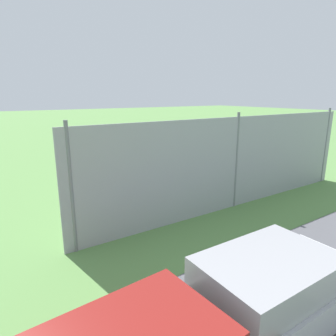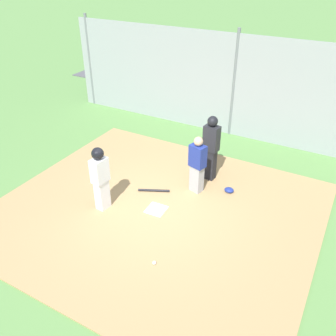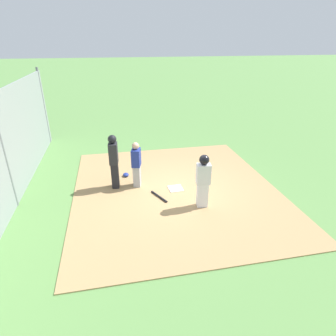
{
  "view_description": "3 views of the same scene",
  "coord_description": "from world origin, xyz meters",
  "px_view_note": "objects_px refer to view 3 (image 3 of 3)",
  "views": [
    {
      "loc": [
        -7.49,
        -11.78,
        3.92
      ],
      "look_at": [
        -0.45,
        -1.16,
        0.72
      ],
      "focal_mm": 31.32,
      "sensor_mm": 36.0,
      "label": 1
    },
    {
      "loc": [
        -3.52,
        5.77,
        5.28
      ],
      "look_at": [
        -0.05,
        -0.47,
        0.94
      ],
      "focal_mm": 38.65,
      "sensor_mm": 36.0,
      "label": 2
    },
    {
      "loc": [
        7.84,
        -1.85,
        4.47
      ],
      "look_at": [
        0.17,
        -0.28,
        0.87
      ],
      "focal_mm": 30.3,
      "sensor_mm": 36.0,
      "label": 3
    }
  ],
  "objects_px": {
    "runner": "(203,178)",
    "baseball_bat": "(159,197)",
    "home_plate": "(176,188)",
    "catcher_mask": "(126,175)",
    "baseball": "(211,173)",
    "umpire": "(114,160)",
    "catcher": "(136,164)"
  },
  "relations": [
    {
      "from": "umpire",
      "to": "catcher_mask",
      "type": "xyz_separation_m",
      "value": [
        -0.71,
        0.37,
        -0.88
      ]
    },
    {
      "from": "catcher_mask",
      "to": "catcher",
      "type": "bearing_deg",
      "value": 23.46
    },
    {
      "from": "catcher",
      "to": "baseball_bat",
      "type": "bearing_deg",
      "value": -42.8
    },
    {
      "from": "umpire",
      "to": "runner",
      "type": "bearing_deg",
      "value": -28.79
    },
    {
      "from": "catcher",
      "to": "umpire",
      "type": "xyz_separation_m",
      "value": [
        -0.05,
        -0.7,
        0.17
      ]
    },
    {
      "from": "runner",
      "to": "catcher_mask",
      "type": "relative_size",
      "value": 6.62
    },
    {
      "from": "runner",
      "to": "home_plate",
      "type": "bearing_deg",
      "value": 30.36
    },
    {
      "from": "runner",
      "to": "baseball",
      "type": "distance_m",
      "value": 2.38
    },
    {
      "from": "baseball_bat",
      "to": "runner",
      "type": "bearing_deg",
      "value": 32.33
    },
    {
      "from": "home_plate",
      "to": "catcher_mask",
      "type": "distance_m",
      "value": 1.95
    },
    {
      "from": "umpire",
      "to": "baseball_bat",
      "type": "height_order",
      "value": "umpire"
    },
    {
      "from": "umpire",
      "to": "catcher_mask",
      "type": "relative_size",
      "value": 7.39
    },
    {
      "from": "runner",
      "to": "baseball",
      "type": "relative_size",
      "value": 21.48
    },
    {
      "from": "umpire",
      "to": "baseball_bat",
      "type": "bearing_deg",
      "value": -31.15
    },
    {
      "from": "home_plate",
      "to": "catcher",
      "type": "height_order",
      "value": "catcher"
    },
    {
      "from": "umpire",
      "to": "catcher_mask",
      "type": "distance_m",
      "value": 1.19
    },
    {
      "from": "home_plate",
      "to": "catcher",
      "type": "relative_size",
      "value": 0.29
    },
    {
      "from": "home_plate",
      "to": "runner",
      "type": "bearing_deg",
      "value": 24.26
    },
    {
      "from": "runner",
      "to": "baseball_bat",
      "type": "distance_m",
      "value": 1.59
    },
    {
      "from": "catcher_mask",
      "to": "baseball",
      "type": "distance_m",
      "value": 3.04
    },
    {
      "from": "umpire",
      "to": "catcher",
      "type": "bearing_deg",
      "value": 2.08
    },
    {
      "from": "home_plate",
      "to": "catcher_mask",
      "type": "xyz_separation_m",
      "value": [
        -1.23,
        -1.51,
        0.05
      ]
    },
    {
      "from": "runner",
      "to": "catcher_mask",
      "type": "bearing_deg",
      "value": 46.59
    },
    {
      "from": "baseball_bat",
      "to": "umpire",
      "type": "bearing_deg",
      "value": -152.82
    },
    {
      "from": "home_plate",
      "to": "baseball",
      "type": "distance_m",
      "value": 1.72
    },
    {
      "from": "baseball_bat",
      "to": "home_plate",
      "type": "bearing_deg",
      "value": 99.66
    },
    {
      "from": "home_plate",
      "to": "umpire",
      "type": "bearing_deg",
      "value": -105.45
    },
    {
      "from": "baseball_bat",
      "to": "catcher_mask",
      "type": "height_order",
      "value": "catcher_mask"
    },
    {
      "from": "baseball",
      "to": "catcher",
      "type": "bearing_deg",
      "value": -82.2
    },
    {
      "from": "catcher",
      "to": "baseball",
      "type": "distance_m",
      "value": 2.8
    },
    {
      "from": "home_plate",
      "to": "baseball",
      "type": "bearing_deg",
      "value": 119.31
    },
    {
      "from": "runner",
      "to": "umpire",
      "type": "bearing_deg",
      "value": 61.3
    }
  ]
}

